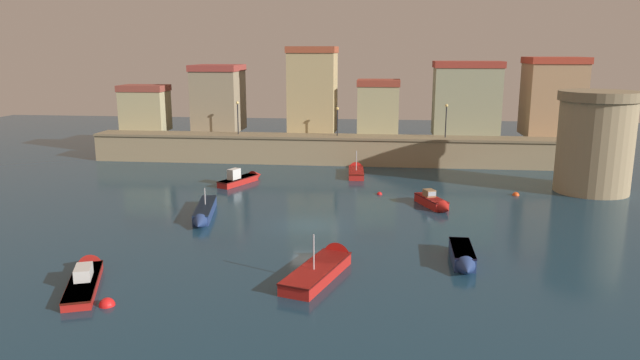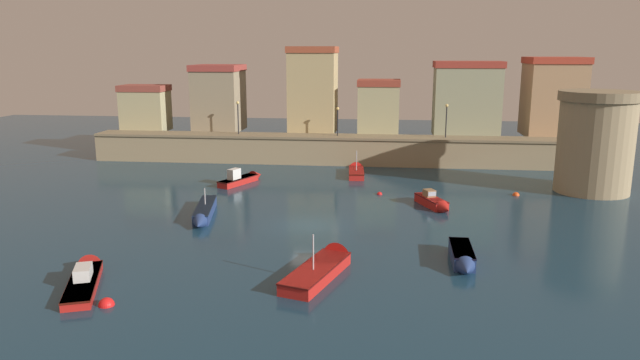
{
  "view_description": "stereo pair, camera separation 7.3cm",
  "coord_description": "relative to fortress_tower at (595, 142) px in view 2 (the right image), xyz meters",
  "views": [
    {
      "loc": [
        5.13,
        -38.99,
        11.93
      ],
      "look_at": [
        0.0,
        6.48,
        1.83
      ],
      "focal_mm": 33.09,
      "sensor_mm": 36.0,
      "label": 1
    },
    {
      "loc": [
        5.21,
        -38.98,
        11.93
      ],
      "look_at": [
        0.0,
        6.48,
        1.83
      ],
      "focal_mm": 33.09,
      "sensor_mm": 36.0,
      "label": 2
    }
  ],
  "objects": [
    {
      "name": "moored_boat_1",
      "position": [
        -13.13,
        -19.32,
        -3.92
      ],
      "size": [
        1.26,
        4.88,
        1.12
      ],
      "rotation": [
        0.0,
        0.0,
        -1.59
      ],
      "color": "navy",
      "rests_on": "ground"
    },
    {
      "name": "moored_boat_4",
      "position": [
        -33.21,
        -24.0,
        -4.06
      ],
      "size": [
        3.74,
        7.03,
        1.5
      ],
      "rotation": [
        0.0,
        0.0,
        1.93
      ],
      "color": "red",
      "rests_on": "ground"
    },
    {
      "name": "mooring_buoy_2",
      "position": [
        -18.07,
        -3.08,
        -4.37
      ],
      "size": [
        0.45,
        0.45,
        0.45
      ],
      "primitive_type": "sphere",
      "color": "red",
      "rests_on": "ground"
    },
    {
      "name": "ground_plane",
      "position": [
        -22.78,
        -12.73,
        -4.37
      ],
      "size": [
        129.84,
        129.84,
        0.0
      ],
      "primitive_type": "plane",
      "color": "#19384C"
    },
    {
      "name": "moored_boat_5",
      "position": [
        -30.65,
        -11.68,
        -3.95
      ],
      "size": [
        2.41,
        7.36,
        2.14
      ],
      "rotation": [
        0.0,
        0.0,
        -1.39
      ],
      "color": "navy",
      "rests_on": "ground"
    },
    {
      "name": "quay_lamp_2",
      "position": [
        -11.47,
        10.52,
        0.95
      ],
      "size": [
        0.32,
        0.32,
        3.48
      ],
      "color": "black",
      "rests_on": "quay_wall"
    },
    {
      "name": "quay_lamp_1",
      "position": [
        -22.81,
        10.52,
        0.7
      ],
      "size": [
        0.32,
        0.32,
        3.04
      ],
      "color": "black",
      "rests_on": "quay_wall"
    },
    {
      "name": "old_town_backdrop",
      "position": [
        -19.57,
        14.63,
        2.42
      ],
      "size": [
        51.27,
        5.94,
        9.57
      ],
      "color": "tan",
      "rests_on": "ground"
    },
    {
      "name": "mooring_buoy_1",
      "position": [
        -6.67,
        -2.13,
        -4.37
      ],
      "size": [
        0.57,
        0.57,
        0.57
      ],
      "primitive_type": "sphere",
      "color": "#EA4C19",
      "rests_on": "ground"
    },
    {
      "name": "moored_boat_0",
      "position": [
        -13.79,
        -6.88,
        -3.95
      ],
      "size": [
        2.87,
        4.66,
        1.42
      ],
      "rotation": [
        0.0,
        0.0,
        -1.15
      ],
      "color": "red",
      "rests_on": "ground"
    },
    {
      "name": "moored_boat_6",
      "position": [
        -20.78,
        -21.29,
        -4.0
      ],
      "size": [
        3.73,
        7.34,
        3.08
      ],
      "rotation": [
        0.0,
        0.0,
        1.27
      ],
      "color": "red",
      "rests_on": "ground"
    },
    {
      "name": "quay_lamp_0",
      "position": [
        -33.62,
        10.52,
        0.99
      ],
      "size": [
        0.32,
        0.32,
        3.55
      ],
      "color": "black",
      "rests_on": "quay_wall"
    },
    {
      "name": "moored_boat_2",
      "position": [
        -30.64,
        0.04,
        -3.96
      ],
      "size": [
        3.43,
        5.7,
        1.77
      ],
      "rotation": [
        0.0,
        0.0,
        1.14
      ],
      "color": "red",
      "rests_on": "ground"
    },
    {
      "name": "fortress_tower",
      "position": [
        0.0,
        0.0,
        0.0
      ],
      "size": [
        6.61,
        6.61,
        8.61
      ],
      "color": "#9E8966",
      "rests_on": "ground"
    },
    {
      "name": "quay_wall",
      "position": [
        -22.78,
        10.52,
        -2.85
      ],
      "size": [
        53.11,
        3.53,
        3.0
      ],
      "color": "#9E8966",
      "rests_on": "ground"
    },
    {
      "name": "moored_boat_3",
      "position": [
        -20.49,
        5.08,
        -4.03
      ],
      "size": [
        1.76,
        5.77,
        2.9
      ],
      "rotation": [
        0.0,
        0.0,
        1.64
      ],
      "color": "red",
      "rests_on": "ground"
    },
    {
      "name": "mooring_buoy_0",
      "position": [
        -30.7,
        -26.84,
        -4.37
      ],
      "size": [
        0.76,
        0.76,
        0.76
      ],
      "primitive_type": "sphere",
      "color": "red",
      "rests_on": "ground"
    }
  ]
}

